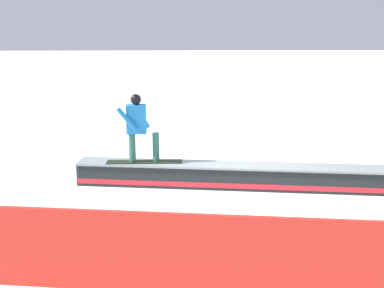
{
  "coord_description": "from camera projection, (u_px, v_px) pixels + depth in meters",
  "views": [
    {
      "loc": [
        1.29,
        9.14,
        3.24
      ],
      "look_at": [
        0.96,
        0.87,
        1.16
      ],
      "focal_mm": 43.44,
      "sensor_mm": 36.0,
      "label": 1
    }
  ],
  "objects": [
    {
      "name": "ground_plane",
      "position": [
        236.0,
        187.0,
        9.7
      ],
      "size": [
        120.0,
        120.0,
        0.0
      ],
      "primitive_type": "plane",
      "color": "white"
    },
    {
      "name": "grind_box",
      "position": [
        236.0,
        177.0,
        9.65
      ],
      "size": [
        6.68,
        1.5,
        0.49
      ],
      "color": "#1E2826",
      "rests_on": "ground_plane"
    },
    {
      "name": "snowboarder",
      "position": [
        138.0,
        126.0,
        9.58
      ],
      "size": [
        1.59,
        0.42,
        1.44
      ],
      "color": "black",
      "rests_on": "grind_box"
    },
    {
      "name": "safety_fence",
      "position": [
        283.0,
        259.0,
        5.57
      ],
      "size": [
        12.79,
        1.86,
        1.08
      ],
      "primitive_type": "cube",
      "rotation": [
        0.0,
        0.0,
        -0.14
      ],
      "color": "red",
      "rests_on": "ground_plane"
    }
  ]
}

